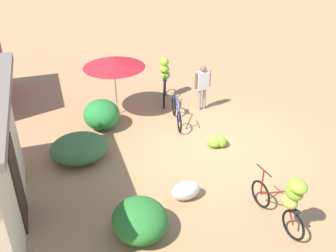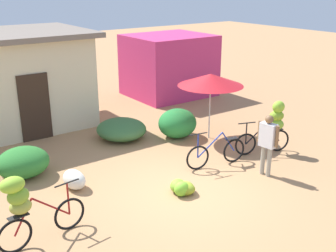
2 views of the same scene
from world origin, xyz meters
name	(u,v)px [view 1 (image 1 of 2)]	position (x,y,z in m)	size (l,w,h in m)	color
ground_plane	(215,145)	(0.00, 0.00, 0.00)	(60.00, 60.00, 0.00)	#AB7D51
hedge_bush_front_right	(140,220)	(-2.65, 2.89, 0.37)	(1.27, 1.16, 0.74)	#2C752C
hedge_bush_mid	(79,148)	(0.58, 3.75, 0.30)	(1.48, 1.55, 0.60)	#3C6A37
hedge_bush_by_door	(102,114)	(2.04, 2.88, 0.44)	(1.19, 1.11, 0.88)	#267D36
market_umbrella	(114,62)	(2.77, 2.26, 1.80)	(1.93, 1.93, 1.98)	beige
bicycle_leftmost	(288,197)	(-3.47, -0.02, 0.86)	(1.72, 0.42, 1.43)	black
bicycle_near_pile	(177,113)	(1.58, 0.61, 0.36)	(1.72, 0.35, 0.98)	black
bicycle_center_loaded	(165,75)	(3.45, 0.40, 0.85)	(1.56, 0.69, 1.46)	black
banana_pile_on_ground	(218,141)	(-0.03, -0.07, 0.14)	(0.63, 0.74, 0.33)	#95A035
produce_sack	(186,191)	(-1.89, 1.59, 0.22)	(0.70, 0.44, 0.44)	silver
person_vendor	(203,84)	(2.21, -0.50, 0.94)	(0.25, 0.58, 1.54)	gray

